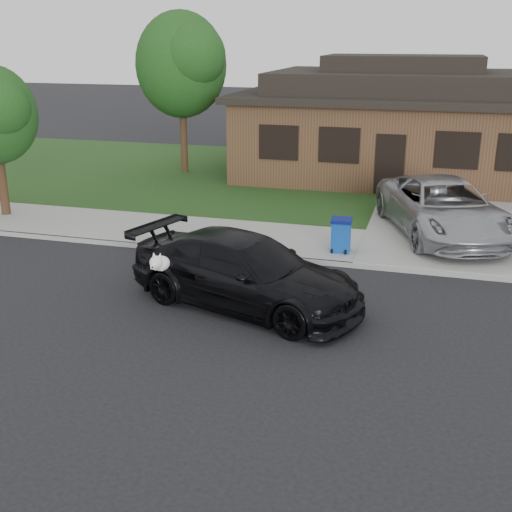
# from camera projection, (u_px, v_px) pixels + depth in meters

# --- Properties ---
(ground) EXTENTS (120.00, 120.00, 0.00)m
(ground) POSITION_uv_depth(u_px,v_px,m) (157.00, 305.00, 13.80)
(ground) COLOR black
(ground) RESTS_ON ground
(sidewalk) EXTENTS (60.00, 3.00, 0.12)m
(sidewalk) POSITION_uv_depth(u_px,v_px,m) (228.00, 236.00, 18.34)
(sidewalk) COLOR gray
(sidewalk) RESTS_ON ground
(curb) EXTENTS (60.00, 0.12, 0.12)m
(curb) POSITION_uv_depth(u_px,v_px,m) (211.00, 252.00, 16.97)
(curb) COLOR gray
(curb) RESTS_ON ground
(lawn) EXTENTS (60.00, 13.00, 0.13)m
(lawn) POSITION_uv_depth(u_px,v_px,m) (290.00, 179.00, 25.62)
(lawn) COLOR #193814
(lawn) RESTS_ON ground
(driveway) EXTENTS (4.50, 13.00, 0.14)m
(driveway) POSITION_uv_depth(u_px,v_px,m) (446.00, 207.00, 21.35)
(driveway) COLOR gray
(driveway) RESTS_ON ground
(sedan) EXTENTS (5.62, 3.58, 1.52)m
(sedan) POSITION_uv_depth(u_px,v_px,m) (245.00, 272.00, 13.54)
(sedan) COLOR black
(sedan) RESTS_ON ground
(minivan) EXTENTS (4.36, 6.18, 1.57)m
(minivan) POSITION_uv_depth(u_px,v_px,m) (443.00, 208.00, 17.95)
(minivan) COLOR #9D9FA4
(minivan) RESTS_ON driveway
(recycling_bin) EXTENTS (0.56, 0.59, 0.88)m
(recycling_bin) POSITION_uv_depth(u_px,v_px,m) (341.00, 235.00, 16.73)
(recycling_bin) COLOR #0E419E
(recycling_bin) RESTS_ON sidewalk
(house) EXTENTS (12.60, 8.60, 4.65)m
(house) POSITION_uv_depth(u_px,v_px,m) (399.00, 124.00, 25.74)
(house) COLOR #422B1C
(house) RESTS_ON ground
(tree_0) EXTENTS (3.78, 3.60, 6.34)m
(tree_0) POSITION_uv_depth(u_px,v_px,m) (184.00, 63.00, 25.18)
(tree_0) COLOR #332114
(tree_0) RESTS_ON ground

